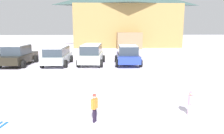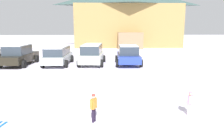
{
  "view_description": "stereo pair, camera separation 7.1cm",
  "coord_description": "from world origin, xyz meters",
  "px_view_note": "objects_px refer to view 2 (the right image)",
  "views": [
    {
      "loc": [
        0.87,
        -5.24,
        3.24
      ],
      "look_at": [
        1.43,
        6.85,
        0.99
      ],
      "focal_mm": 35.0,
      "sensor_mm": 36.0,
      "label": 1
    },
    {
      "loc": [
        0.94,
        -5.25,
        3.24
      ],
      "look_at": [
        1.43,
        6.85,
        0.99
      ],
      "focal_mm": 35.0,
      "sensor_mm": 36.0,
      "label": 2
    }
  ],
  "objects_px": {
    "skier_child_in_pink_snowsuit": "(190,102)",
    "ski_lodge": "(127,16)",
    "parked_white_suv": "(92,54)",
    "parked_blue_hatchback": "(128,55)",
    "parked_silver_wagon": "(58,55)",
    "skier_child_in_orange_jacket": "(94,106)",
    "parked_black_sedan": "(19,55)"
  },
  "relations": [
    {
      "from": "parked_black_sedan",
      "to": "parked_blue_hatchback",
      "type": "height_order",
      "value": "parked_black_sedan"
    },
    {
      "from": "ski_lodge",
      "to": "parked_blue_hatchback",
      "type": "bearing_deg",
      "value": -95.83
    },
    {
      "from": "ski_lodge",
      "to": "parked_silver_wagon",
      "type": "relative_size",
      "value": 3.78
    },
    {
      "from": "parked_black_sedan",
      "to": "parked_silver_wagon",
      "type": "xyz_separation_m",
      "value": [
        3.29,
        -0.01,
        -0.01
      ]
    },
    {
      "from": "ski_lodge",
      "to": "skier_child_in_pink_snowsuit",
      "type": "height_order",
      "value": "ski_lodge"
    },
    {
      "from": "parked_black_sedan",
      "to": "parked_white_suv",
      "type": "bearing_deg",
      "value": 0.01
    },
    {
      "from": "parked_black_sedan",
      "to": "parked_white_suv",
      "type": "distance_m",
      "value": 6.21
    },
    {
      "from": "parked_white_suv",
      "to": "parked_blue_hatchback",
      "type": "bearing_deg",
      "value": -2.65
    },
    {
      "from": "parked_black_sedan",
      "to": "parked_blue_hatchback",
      "type": "bearing_deg",
      "value": -0.88
    },
    {
      "from": "ski_lodge",
      "to": "parked_blue_hatchback",
      "type": "distance_m",
      "value": 18.52
    },
    {
      "from": "parked_black_sedan",
      "to": "ski_lodge",
      "type": "bearing_deg",
      "value": 58.01
    },
    {
      "from": "parked_silver_wagon",
      "to": "skier_child_in_orange_jacket",
      "type": "xyz_separation_m",
      "value": [
        3.53,
        -11.56,
        -0.3
      ]
    },
    {
      "from": "ski_lodge",
      "to": "parked_white_suv",
      "type": "distance_m",
      "value": 18.92
    },
    {
      "from": "parked_white_suv",
      "to": "parked_blue_hatchback",
      "type": "xyz_separation_m",
      "value": [
        3.09,
        -0.14,
        -0.1
      ]
    },
    {
      "from": "ski_lodge",
      "to": "parked_blue_hatchback",
      "type": "xyz_separation_m",
      "value": [
        -1.84,
        -17.98,
        -4.04
      ]
    },
    {
      "from": "parked_black_sedan",
      "to": "skier_child_in_pink_snowsuit",
      "type": "height_order",
      "value": "parked_black_sedan"
    },
    {
      "from": "parked_black_sedan",
      "to": "skier_child_in_pink_snowsuit",
      "type": "distance_m",
      "value": 15.19
    },
    {
      "from": "ski_lodge",
      "to": "parked_silver_wagon",
      "type": "distance_m",
      "value": 19.9
    },
    {
      "from": "skier_child_in_pink_snowsuit",
      "to": "parked_white_suv",
      "type": "bearing_deg",
      "value": 110.43
    },
    {
      "from": "ski_lodge",
      "to": "parked_silver_wagon",
      "type": "xyz_separation_m",
      "value": [
        -7.85,
        -17.84,
        -4.03
      ]
    },
    {
      "from": "parked_white_suv",
      "to": "parked_blue_hatchback",
      "type": "distance_m",
      "value": 3.1
    },
    {
      "from": "parked_blue_hatchback",
      "to": "parked_white_suv",
      "type": "bearing_deg",
      "value": 177.35
    },
    {
      "from": "ski_lodge",
      "to": "parked_white_suv",
      "type": "xyz_separation_m",
      "value": [
        -4.93,
        -17.83,
        -3.94
      ]
    },
    {
      "from": "parked_silver_wagon",
      "to": "parked_blue_hatchback",
      "type": "relative_size",
      "value": 1.08
    },
    {
      "from": "parked_silver_wagon",
      "to": "skier_child_in_orange_jacket",
      "type": "relative_size",
      "value": 4.61
    },
    {
      "from": "ski_lodge",
      "to": "skier_child_in_pink_snowsuit",
      "type": "distance_m",
      "value": 29.29
    },
    {
      "from": "parked_white_suv",
      "to": "skier_child_in_orange_jacket",
      "type": "bearing_deg",
      "value": -86.95
    },
    {
      "from": "parked_black_sedan",
      "to": "skier_child_in_orange_jacket",
      "type": "relative_size",
      "value": 4.75
    },
    {
      "from": "parked_blue_hatchback",
      "to": "ski_lodge",
      "type": "bearing_deg",
      "value": 84.17
    },
    {
      "from": "skier_child_in_pink_snowsuit",
      "to": "ski_lodge",
      "type": "bearing_deg",
      "value": 88.44
    },
    {
      "from": "parked_silver_wagon",
      "to": "parked_black_sedan",
      "type": "bearing_deg",
      "value": 179.88
    },
    {
      "from": "parked_silver_wagon",
      "to": "parked_blue_hatchback",
      "type": "bearing_deg",
      "value": -1.29
    }
  ]
}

